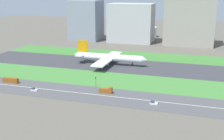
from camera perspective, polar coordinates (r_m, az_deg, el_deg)
ground_plane at (r=243.61m, az=4.52°, el=0.67°), size 800.00×800.00×0.00m
runway at (r=243.59m, az=4.52°, el=0.68°), size 280.00×46.00×0.10m
grass_median_north at (r=282.61m, az=6.38°, el=2.72°), size 280.00×36.00×0.10m
grass_median_south at (r=205.35m, az=1.97°, el=-2.12°), size 280.00×36.00×0.10m
highway at (r=176.37m, az=-0.79°, el=-5.13°), size 280.00×28.00×0.10m
highway_centerline at (r=176.35m, az=-0.79°, el=-5.11°), size 266.00×0.50×0.01m
airliner at (r=248.16m, az=-0.78°, el=2.48°), size 65.00×56.00×19.70m
bus_0 at (r=212.37m, az=-19.24°, el=-1.90°), size 11.60×2.50×3.50m
truck_0 at (r=181.11m, az=-1.17°, el=-4.02°), size 8.40×2.50×4.00m
car_3 at (r=165.39m, az=8.11°, el=-6.41°), size 4.40×1.80×2.00m
car_0 at (r=191.40m, az=-15.04°, el=-3.72°), size 4.40×1.80×2.00m
traffic_light at (r=190.50m, az=-3.19°, el=-2.21°), size 0.36×0.50×7.20m
terminal_building at (r=373.63m, az=-5.14°, el=9.71°), size 37.49×33.01×49.44m
hangar_building at (r=355.81m, az=3.76°, el=9.18°), size 52.75×31.44×46.13m
office_tower at (r=345.94m, az=14.95°, el=9.23°), size 55.32×30.84×54.71m
fuel_tank_west at (r=398.95m, az=7.07°, el=7.41°), size 23.11×23.11×13.36m
fuel_tank_centre at (r=394.18m, az=12.33°, el=7.12°), size 25.64×25.64×13.97m
fuel_tank_east at (r=392.67m, az=17.28°, el=6.87°), size 25.94×25.94×15.60m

